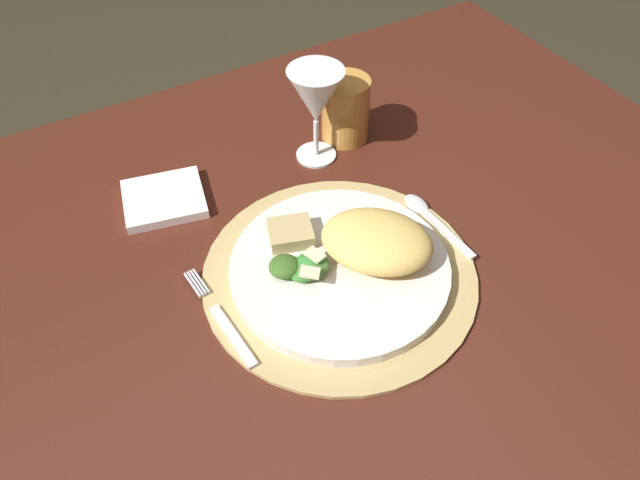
{
  "coord_description": "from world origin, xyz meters",
  "views": [
    {
      "loc": [
        -0.2,
        -0.44,
        1.31
      ],
      "look_at": [
        0.07,
        0.03,
        0.73
      ],
      "focal_mm": 33.77,
      "sensor_mm": 36.0,
      "label": 1
    }
  ],
  "objects_px": {
    "dinner_plate": "(340,268)",
    "napkin": "(164,199)",
    "dining_table": "(289,329)",
    "spoon": "(427,214)",
    "wine_glass": "(316,99)",
    "amber_tumbler": "(345,109)",
    "fork": "(223,321)"
  },
  "relations": [
    {
      "from": "dinner_plate",
      "to": "napkin",
      "type": "bearing_deg",
      "value": 121.45
    },
    {
      "from": "fork",
      "to": "amber_tumbler",
      "type": "xyz_separation_m",
      "value": [
        0.32,
        0.24,
        0.04
      ]
    },
    {
      "from": "amber_tumbler",
      "to": "napkin",
      "type": "bearing_deg",
      "value": -179.29
    },
    {
      "from": "dining_table",
      "to": "napkin",
      "type": "height_order",
      "value": "napkin"
    },
    {
      "from": "amber_tumbler",
      "to": "fork",
      "type": "bearing_deg",
      "value": -142.7
    },
    {
      "from": "dinner_plate",
      "to": "napkin",
      "type": "xyz_separation_m",
      "value": [
        -0.15,
        0.24,
        -0.01
      ]
    },
    {
      "from": "napkin",
      "to": "wine_glass",
      "type": "height_order",
      "value": "wine_glass"
    },
    {
      "from": "spoon",
      "to": "amber_tumbler",
      "type": "distance_m",
      "value": 0.22
    },
    {
      "from": "dining_table",
      "to": "wine_glass",
      "type": "bearing_deg",
      "value": 51.68
    },
    {
      "from": "dinner_plate",
      "to": "amber_tumbler",
      "type": "relative_size",
      "value": 2.72
    },
    {
      "from": "fork",
      "to": "spoon",
      "type": "distance_m",
      "value": 0.32
    },
    {
      "from": "amber_tumbler",
      "to": "dinner_plate",
      "type": "bearing_deg",
      "value": -122.77
    },
    {
      "from": "fork",
      "to": "wine_glass",
      "type": "xyz_separation_m",
      "value": [
        0.25,
        0.22,
        0.1
      ]
    },
    {
      "from": "wine_glass",
      "to": "fork",
      "type": "bearing_deg",
      "value": -138.86
    },
    {
      "from": "fork",
      "to": "spoon",
      "type": "height_order",
      "value": "spoon"
    },
    {
      "from": "dining_table",
      "to": "amber_tumbler",
      "type": "bearing_deg",
      "value": 44.81
    },
    {
      "from": "dining_table",
      "to": "dinner_plate",
      "type": "bearing_deg",
      "value": -19.44
    },
    {
      "from": "dinner_plate",
      "to": "fork",
      "type": "xyz_separation_m",
      "value": [
        -0.16,
        0.0,
        -0.01
      ]
    },
    {
      "from": "napkin",
      "to": "amber_tumbler",
      "type": "bearing_deg",
      "value": 0.71
    },
    {
      "from": "napkin",
      "to": "dining_table",
      "type": "bearing_deg",
      "value": -69.42
    },
    {
      "from": "napkin",
      "to": "dinner_plate",
      "type": "bearing_deg",
      "value": -58.55
    },
    {
      "from": "fork",
      "to": "napkin",
      "type": "bearing_deg",
      "value": 86.92
    },
    {
      "from": "fork",
      "to": "amber_tumbler",
      "type": "relative_size",
      "value": 1.62
    },
    {
      "from": "dining_table",
      "to": "napkin",
      "type": "relative_size",
      "value": 12.57
    },
    {
      "from": "dining_table",
      "to": "spoon",
      "type": "relative_size",
      "value": 9.97
    },
    {
      "from": "spoon",
      "to": "amber_tumbler",
      "type": "relative_size",
      "value": 1.38
    },
    {
      "from": "dinner_plate",
      "to": "spoon",
      "type": "distance_m",
      "value": 0.16
    },
    {
      "from": "dining_table",
      "to": "amber_tumbler",
      "type": "relative_size",
      "value": 13.74
    },
    {
      "from": "dinner_plate",
      "to": "napkin",
      "type": "distance_m",
      "value": 0.28
    },
    {
      "from": "spoon",
      "to": "napkin",
      "type": "bearing_deg",
      "value": 145.08
    },
    {
      "from": "spoon",
      "to": "napkin",
      "type": "relative_size",
      "value": 1.26
    },
    {
      "from": "fork",
      "to": "amber_tumbler",
      "type": "height_order",
      "value": "amber_tumbler"
    }
  ]
}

